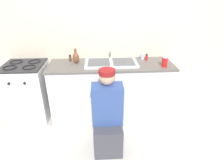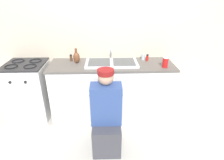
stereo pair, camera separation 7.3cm
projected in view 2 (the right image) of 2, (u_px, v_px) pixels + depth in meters
The scene contains 12 objects.
ground_plane at pixel (112, 123), 3.01m from camera, with size 12.00×12.00×0.00m, color beige.
back_wall at pixel (111, 37), 3.06m from camera, with size 6.00×0.10×2.50m, color beige.
counter_cabinet at pixel (112, 91), 3.08m from camera, with size 1.89×0.62×0.88m.
countertop at pixel (112, 65), 2.90m from camera, with size 1.93×0.62×0.03m, color #5B5651.
sink_double_basin at pixel (112, 63), 2.88m from camera, with size 0.80×0.44×0.19m.
stove_range at pixel (30, 90), 3.04m from camera, with size 0.61×0.62×0.94m.
plumber_person at pixel (106, 118), 2.38m from camera, with size 0.42×0.61×1.10m.
spice_bottle_pepper at pixel (71, 58), 2.99m from camera, with size 0.04×0.04×0.10m.
soda_cup_red at pixel (165, 62), 2.73m from camera, with size 0.08×0.08×0.15m.
vase_decorative at pixel (76, 57), 2.90m from camera, with size 0.10×0.10×0.23m.
spice_bottle_red at pixel (147, 58), 3.00m from camera, with size 0.04×0.04×0.10m.
water_glass at pixel (143, 57), 3.05m from camera, with size 0.06×0.06×0.10m.
Camera 2 is at (-0.09, -2.42, 1.92)m, focal length 30.00 mm.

